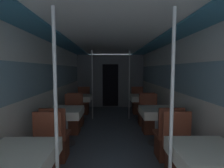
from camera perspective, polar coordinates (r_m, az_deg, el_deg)
wall_left at (r=4.01m, az=-20.13°, el=-1.74°), size 0.05×8.43×2.13m
wall_right at (r=4.04m, az=19.59°, el=-1.68°), size 0.05×8.43×2.13m
ceiling_panel at (r=3.81m, az=-0.19°, el=14.34°), size 2.73×8.43×0.07m
bulkhead_far at (r=7.13m, az=-0.52°, el=0.94°), size 2.68×0.09×2.13m
dining_table_left_0 at (r=2.12m, az=-28.04°, el=-21.25°), size 0.68×0.68×0.74m
chair_left_far_0 at (r=2.79m, az=-21.28°, el=-22.16°), size 0.41×0.41×0.93m
support_pole_left_0 at (r=1.83m, az=-17.80°, el=-10.46°), size 0.04×0.04×2.13m
dining_table_left_1 at (r=3.74m, az=-15.01°, el=-9.45°), size 0.68×0.68×0.74m
chair_left_near_1 at (r=3.26m, az=-17.74°, el=-17.94°), size 0.41×0.41×0.93m
chair_left_far_1 at (r=4.43m, az=-12.86°, el=-11.70°), size 0.41×0.41×0.93m
dining_table_left_2 at (r=5.50m, az=-10.35°, el=-4.82°), size 0.68×0.68×0.74m
chair_left_near_2 at (r=4.95m, az=-11.52°, el=-9.91°), size 0.41×0.41×0.93m
chair_left_far_2 at (r=6.18m, az=-9.33°, el=-6.93°), size 0.41×0.41×0.93m
support_pole_left_2 at (r=5.40m, az=-6.46°, el=-0.28°), size 0.04×0.04×2.13m
dining_table_right_0 at (r=2.16m, az=28.67°, el=-20.75°), size 0.68×0.68×0.74m
chair_right_far_0 at (r=2.82m, az=21.47°, el=-21.84°), size 0.41×0.41×0.93m
support_pole_right_0 at (r=1.86m, az=18.85°, el=-10.25°), size 0.04×0.04×2.13m
dining_table_right_1 at (r=3.77m, az=14.63°, el=-9.35°), size 0.68×0.68×0.74m
chair_right_near_1 at (r=3.29m, az=17.63°, el=-17.75°), size 0.41×0.41×0.93m
chair_right_far_1 at (r=4.45m, az=12.30°, el=-11.62°), size 0.41×0.41×0.93m
dining_table_right_2 at (r=5.52m, az=9.53°, el=-4.78°), size 0.68×0.68×0.74m
chair_right_near_2 at (r=4.97m, az=10.82°, el=-9.85°), size 0.41×0.41×0.93m
chair_right_far_2 at (r=6.20m, az=8.41°, el=-6.89°), size 0.41×0.41×0.93m
support_pole_right_2 at (r=5.41m, az=5.65°, el=-0.26°), size 0.04×0.04×2.13m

